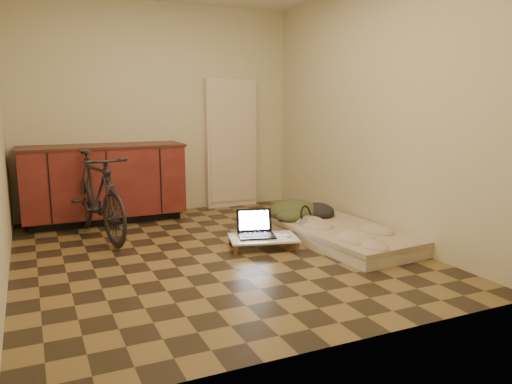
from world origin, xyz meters
name	(u,v)px	position (x,y,z in m)	size (l,w,h in m)	color
room_shell	(212,114)	(0.00, 0.00, 1.30)	(3.50, 4.00, 2.60)	brown
cabinets	(104,183)	(-0.75, 1.70, 0.47)	(1.84, 0.62, 0.91)	black
appliance_panel	(231,143)	(0.95, 1.94, 0.85)	(0.70, 0.10, 1.70)	beige
bicycle	(96,191)	(-0.92, 1.00, 0.50)	(0.45, 1.55, 1.00)	black
futon	(338,233)	(1.30, -0.13, 0.08)	(1.01, 1.86, 0.15)	beige
clothing_pile	(301,204)	(1.18, 0.45, 0.28)	(0.64, 0.53, 0.26)	#3A4327
headphones	(306,215)	(1.05, 0.11, 0.24)	(0.26, 0.23, 0.17)	black
lap_desk	(263,238)	(0.49, -0.03, 0.09)	(0.73, 0.57, 0.11)	brown
laptop	(256,230)	(0.45, 0.05, 0.16)	(0.42, 0.39, 0.24)	black
mouse	(288,235)	(0.71, -0.13, 0.12)	(0.05, 0.09, 0.03)	white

